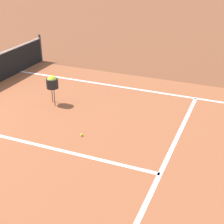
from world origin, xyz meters
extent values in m
cube|color=white|center=(4.11, -5.95, 0.00)|extent=(0.10, 11.89, 0.01)
cube|color=white|center=(0.00, -6.40, 0.00)|extent=(8.22, 0.10, 0.01)
cube|color=white|center=(0.00, -3.20, 0.00)|extent=(0.10, 6.40, 0.01)
cylinder|color=#33383D|center=(5.48, 0.00, 0.54)|extent=(0.09, 0.09, 1.07)
cylinder|color=black|center=(2.12, -2.62, 0.64)|extent=(0.34, 0.34, 0.28)
cylinder|color=black|center=(2.02, -2.72, 0.25)|extent=(0.02, 0.02, 0.50)
cylinder|color=black|center=(2.22, -2.52, 0.25)|extent=(0.02, 0.02, 0.50)
sphere|color=#CCE033|center=(2.12, -2.62, 0.73)|extent=(0.29, 0.29, 0.29)
sphere|color=#CCE033|center=(0.76, -4.23, 0.03)|extent=(0.07, 0.07, 0.07)
camera|label=1|loc=(-5.52, -7.64, 4.15)|focal=54.09mm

